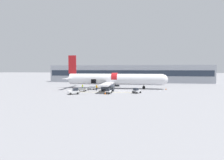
# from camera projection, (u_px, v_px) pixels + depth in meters

# --- Properties ---
(ground_plane) EXTENTS (500.00, 500.00, 0.00)m
(ground_plane) POSITION_uv_depth(u_px,v_px,m) (121.00, 91.00, 51.64)
(ground_plane) COLOR gray
(apron_marking_line) EXTENTS (19.84, 2.59, 0.01)m
(apron_marking_line) POSITION_uv_depth(u_px,v_px,m) (105.00, 92.00, 49.73)
(apron_marking_line) COLOR yellow
(apron_marking_line) RESTS_ON ground_plane
(terminal_strip) EXTENTS (78.06, 12.88, 8.41)m
(terminal_strip) POSITION_uv_depth(u_px,v_px,m) (128.00, 74.00, 88.86)
(terminal_strip) COLOR #9EA3AD
(terminal_strip) RESTS_ON ground_plane
(airplane) EXTENTS (35.27, 27.74, 11.34)m
(airplane) POSITION_uv_depth(u_px,v_px,m) (113.00, 80.00, 59.22)
(airplane) COLOR silver
(airplane) RESTS_ON ground_plane
(baggage_tug_lead) EXTENTS (1.86, 2.91, 1.39)m
(baggage_tug_lead) POSITION_uv_depth(u_px,v_px,m) (108.00, 91.00, 46.76)
(baggage_tug_lead) COLOR white
(baggage_tug_lead) RESTS_ON ground_plane
(baggage_tug_mid) EXTENTS (3.27, 2.90, 1.68)m
(baggage_tug_mid) POSITION_uv_depth(u_px,v_px,m) (74.00, 91.00, 45.83)
(baggage_tug_mid) COLOR white
(baggage_tug_mid) RESTS_ON ground_plane
(baggage_tug_rear) EXTENTS (2.52, 2.59, 1.46)m
(baggage_tug_rear) POSITION_uv_depth(u_px,v_px,m) (136.00, 91.00, 47.64)
(baggage_tug_rear) COLOR silver
(baggage_tug_rear) RESTS_ON ground_plane
(baggage_cart_loading) EXTENTS (3.65, 2.22, 1.03)m
(baggage_cart_loading) POSITION_uv_depth(u_px,v_px,m) (92.00, 88.00, 55.93)
(baggage_cart_loading) COLOR #B7BABF
(baggage_cart_loading) RESTS_ON ground_plane
(baggage_cart_queued) EXTENTS (3.82, 1.83, 1.02)m
(baggage_cart_queued) POSITION_uv_depth(u_px,v_px,m) (82.00, 90.00, 51.78)
(baggage_cart_queued) COLOR #B7BABF
(baggage_cart_queued) RESTS_ON ground_plane
(ground_crew_loader_a) EXTENTS (0.56, 0.53, 1.71)m
(ground_crew_loader_a) POSITION_uv_depth(u_px,v_px,m) (102.00, 86.00, 56.91)
(ground_crew_loader_a) COLOR #1E2338
(ground_crew_loader_a) RESTS_ON ground_plane
(ground_crew_loader_b) EXTENTS (0.55, 0.39, 1.60)m
(ground_crew_loader_b) POSITION_uv_depth(u_px,v_px,m) (103.00, 87.00, 55.31)
(ground_crew_loader_b) COLOR #2D2D33
(ground_crew_loader_b) RESTS_ON ground_plane
(ground_crew_driver) EXTENTS (0.63, 0.49, 1.81)m
(ground_crew_driver) POSITION_uv_depth(u_px,v_px,m) (97.00, 87.00, 53.82)
(ground_crew_driver) COLOR #1E2338
(ground_crew_driver) RESTS_ON ground_plane
(ground_crew_supervisor) EXTENTS (0.48, 0.56, 1.62)m
(ground_crew_supervisor) POSITION_uv_depth(u_px,v_px,m) (83.00, 87.00, 57.06)
(ground_crew_supervisor) COLOR black
(ground_crew_supervisor) RESTS_ON ground_plane
(safety_cone_nose) EXTENTS (0.47, 0.47, 0.63)m
(safety_cone_nose) POSITION_uv_depth(u_px,v_px,m) (166.00, 89.00, 55.56)
(safety_cone_nose) COLOR black
(safety_cone_nose) RESTS_ON ground_plane
(safety_cone_engine_left) EXTENTS (0.64, 0.64, 0.80)m
(safety_cone_engine_left) POSITION_uv_depth(u_px,v_px,m) (105.00, 93.00, 45.63)
(safety_cone_engine_left) COLOR black
(safety_cone_engine_left) RESTS_ON ground_plane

